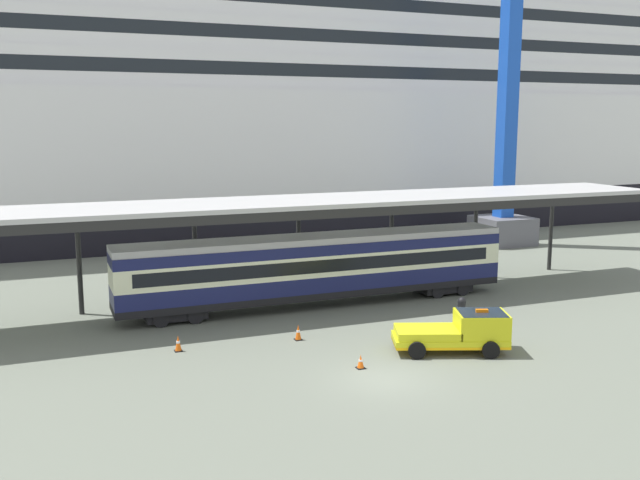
# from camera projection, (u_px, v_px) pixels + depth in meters

# --- Properties ---
(ground_plane) EXTENTS (400.00, 400.00, 0.00)m
(ground_plane) POSITION_uv_depth(u_px,v_px,m) (384.00, 379.00, 29.22)
(ground_plane) COLOR slate
(cruise_ship) EXTENTS (129.59, 24.76, 42.12)m
(cruise_ship) POSITION_uv_depth(u_px,v_px,m) (188.00, 85.00, 68.41)
(cruise_ship) COLOR black
(cruise_ship) RESTS_ON ground
(platform_canopy) EXTENTS (44.89, 6.05, 6.17)m
(platform_canopy) POSITION_uv_depth(u_px,v_px,m) (314.00, 204.00, 40.47)
(platform_canopy) COLOR #B2B2B2
(platform_canopy) RESTS_ON ground
(train_carriage) EXTENTS (22.97, 2.81, 4.11)m
(train_carriage) POSITION_uv_depth(u_px,v_px,m) (317.00, 266.00, 40.65)
(train_carriage) COLOR black
(train_carriage) RESTS_ON ground
(service_truck) EXTENTS (5.58, 3.74, 2.02)m
(service_truck) POSITION_uv_depth(u_px,v_px,m) (461.00, 331.00, 32.62)
(service_truck) COLOR yellow
(service_truck) RESTS_ON ground
(traffic_cone_near) EXTENTS (0.36, 0.36, 0.61)m
(traffic_cone_near) POSITION_uv_depth(u_px,v_px,m) (361.00, 362.00, 30.49)
(traffic_cone_near) COLOR black
(traffic_cone_near) RESTS_ON ground
(traffic_cone_mid) EXTENTS (0.36, 0.36, 0.77)m
(traffic_cone_mid) POSITION_uv_depth(u_px,v_px,m) (178.00, 343.00, 32.76)
(traffic_cone_mid) COLOR black
(traffic_cone_mid) RESTS_ON ground
(traffic_cone_far) EXTENTS (0.36, 0.36, 0.78)m
(traffic_cone_far) POSITION_uv_depth(u_px,v_px,m) (298.00, 332.00, 34.46)
(traffic_cone_far) COLOR black
(traffic_cone_far) RESTS_ON ground
(dockside_crane) EXTENTS (14.41, 4.40, 54.82)m
(dockside_crane) POSITION_uv_depth(u_px,v_px,m) (516.00, 43.00, 59.11)
(dockside_crane) COLOR #595960
(dockside_crane) RESTS_ON ground
(quay_bollard) EXTENTS (0.48, 0.48, 0.96)m
(quay_bollard) POSITION_uv_depth(u_px,v_px,m) (462.00, 305.00, 39.08)
(quay_bollard) COLOR black
(quay_bollard) RESTS_ON ground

